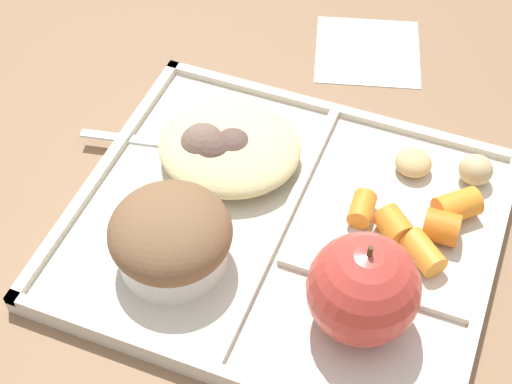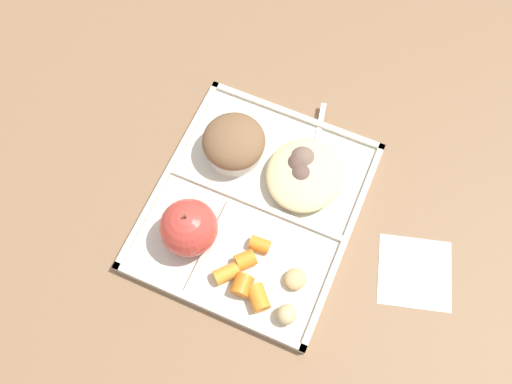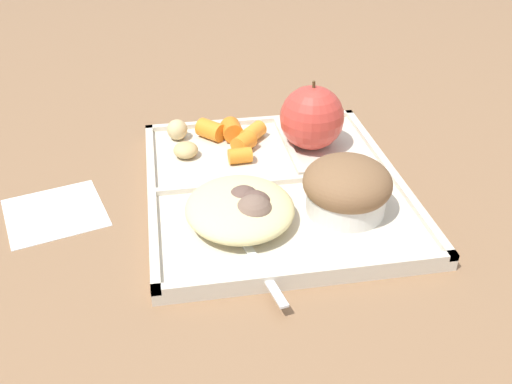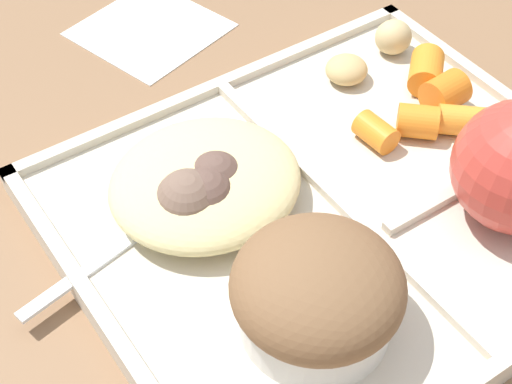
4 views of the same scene
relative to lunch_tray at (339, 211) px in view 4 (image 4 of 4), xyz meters
name	(u,v)px [view 4 (image 4 of 4)]	position (x,y,z in m)	size (l,w,h in m)	color
ground	(337,218)	(0.00, 0.00, -0.01)	(6.00, 6.00, 0.00)	#846042
lunch_tray	(339,211)	(0.00, 0.00, 0.00)	(0.33, 0.28, 0.02)	beige
bran_muffin	(317,294)	(0.07, 0.06, 0.03)	(0.09, 0.09, 0.06)	silver
carrot_slice_tilted	(464,121)	(-0.11, -0.01, 0.02)	(0.02, 0.02, 0.03)	orange
carrot_slice_diagonal	(426,71)	(-0.12, -0.06, 0.02)	(0.02, 0.02, 0.03)	orange
carrot_slice_near_corner	(418,121)	(-0.08, -0.02, 0.02)	(0.02, 0.02, 0.03)	orange
carrot_slice_center	(376,132)	(-0.05, -0.03, 0.01)	(0.02, 0.02, 0.03)	orange
carrot_slice_small	(445,93)	(-0.12, -0.03, 0.02)	(0.03, 0.03, 0.03)	orange
potato_chunk_browned	(346,70)	(-0.08, -0.09, 0.01)	(0.03, 0.03, 0.02)	tan
potato_chunk_golden	(393,37)	(-0.13, -0.10, 0.02)	(0.03, 0.03, 0.03)	tan
egg_noodle_pile	(205,182)	(0.07, -0.05, 0.02)	(0.12, 0.11, 0.03)	beige
meatball_side	(188,202)	(0.08, -0.04, 0.03)	(0.04, 0.04, 0.04)	#755B4C
meatball_front	(206,198)	(0.07, -0.04, 0.02)	(0.04, 0.04, 0.04)	brown
meatball_center	(216,181)	(0.06, -0.04, 0.02)	(0.04, 0.04, 0.04)	brown
plastic_fork	(143,230)	(0.11, -0.05, 0.01)	(0.15, 0.04, 0.00)	white
paper_napkin	(155,27)	(0.00, -0.24, -0.01)	(0.10, 0.10, 0.00)	white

